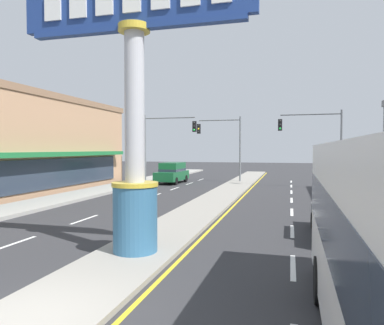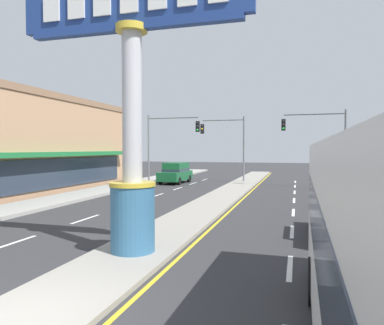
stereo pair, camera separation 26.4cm
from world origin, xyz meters
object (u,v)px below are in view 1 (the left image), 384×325
Objects in this scene: storefront_left at (4,144)px; suv_near_left_lane at (172,173)px; traffic_light_median_far at (224,138)px; district_sign at (135,113)px; traffic_light_left_side at (164,137)px; traffic_light_right_side at (317,135)px; sedan_near_right_lane at (340,216)px.

suv_near_left_lane is at bearing 50.31° from storefront_left.
storefront_left reaches higher than traffic_light_median_far.
district_sign reaches higher than traffic_light_left_side.
traffic_light_right_side is 1.00× the size of traffic_light_median_far.
traffic_light_median_far is (4.78, 3.66, -0.05)m from traffic_light_left_side.
traffic_light_median_far is 1.33× the size of suv_near_left_lane.
suv_near_left_lane is at bearing 172.14° from traffic_light_right_side.
traffic_light_right_side is 13.11m from suv_near_left_lane.
traffic_light_median_far is 5.92m from suv_near_left_lane.
traffic_light_median_far is (-8.09, 3.87, -0.05)m from traffic_light_right_side.
storefront_left is at bearing -157.32° from traffic_light_right_side.
storefront_left is at bearing 142.88° from district_sign.
sedan_near_right_lane is (12.58, -16.57, -3.46)m from traffic_light_left_side.
suv_near_left_lane is at bearing 124.20° from sedan_near_right_lane.
traffic_light_left_side is at bearing 179.06° from traffic_light_right_side.
storefront_left is 5.04× the size of sedan_near_right_lane.
suv_near_left_lane is (0.29, 1.53, -3.26)m from traffic_light_left_side.
traffic_light_median_far is at bearing 43.82° from storefront_left.
traffic_light_median_far is at bearing 93.90° from district_sign.
storefront_left reaches higher than sedan_near_right_lane.
traffic_light_right_side reaches higher than sedan_near_right_lane.
traffic_light_left_side and traffic_light_median_far have the same top height.
suv_near_left_lane is (8.89, 10.71, -2.53)m from storefront_left.
traffic_light_right_side is at bearing 22.68° from storefront_left.
district_sign reaches higher than storefront_left.
district_sign is 18.87m from storefront_left.
traffic_light_right_side and traffic_light_median_far have the same top height.
district_sign is at bearing -37.12° from storefront_left.
storefront_left reaches higher than traffic_light_left_side.
traffic_light_right_side is 16.72m from sedan_near_right_lane.
traffic_light_median_far is (-1.65, 24.22, -0.03)m from district_sign.
sedan_near_right_lane is 21.88m from suv_near_left_lane.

